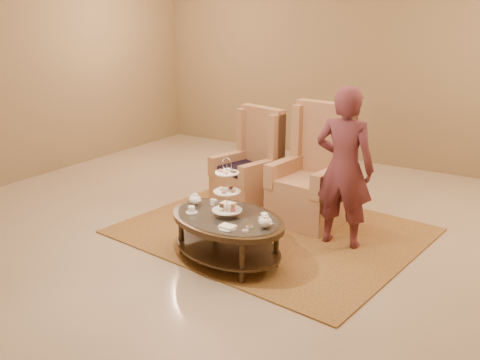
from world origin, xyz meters
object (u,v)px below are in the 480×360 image
Objects in this scene: armchair_left at (251,174)px; armchair_right at (314,183)px; tea_table at (227,225)px; person at (344,168)px.

armchair_right is at bearing 11.86° from armchair_left.
armchair_left is 0.92m from armchair_right.
armchair_right is (0.26, 1.50, 0.08)m from tea_table.
tea_table is 1.16× the size of armchair_left.
armchair_left is 1.64m from person.
person is at bearing -4.95° from armchair_left.
armchair_right is 0.82× the size of person.
armchair_left reaches higher than tea_table.
armchair_left is at bearing 126.49° from tea_table.
person reaches higher than armchair_left.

